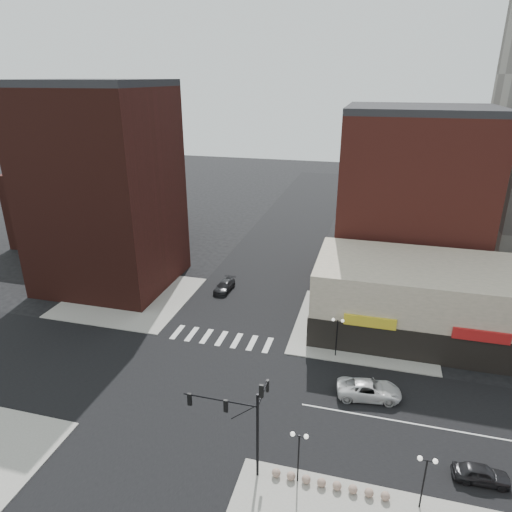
% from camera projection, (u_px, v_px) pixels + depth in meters
% --- Properties ---
extents(ground, '(240.00, 240.00, 0.00)m').
position_uv_depth(ground, '(193.00, 385.00, 41.33)').
color(ground, black).
rests_on(ground, ground).
extents(road_ew, '(200.00, 14.00, 0.02)m').
position_uv_depth(road_ew, '(193.00, 385.00, 41.33)').
color(road_ew, black).
rests_on(road_ew, ground).
extents(road_ns, '(14.00, 200.00, 0.02)m').
position_uv_depth(road_ns, '(193.00, 385.00, 41.33)').
color(road_ns, black).
rests_on(road_ns, ground).
extents(sidewalk_nw, '(15.00, 15.00, 0.12)m').
position_uv_depth(sidewalk_nw, '(130.00, 297.00, 57.81)').
color(sidewalk_nw, gray).
rests_on(sidewalk_nw, ground).
extents(sidewalk_ne, '(15.00, 15.00, 0.12)m').
position_uv_depth(sidewalk_ne, '(364.00, 327.00, 50.87)').
color(sidewalk_ne, gray).
rests_on(sidewalk_ne, ground).
extents(building_nw, '(16.00, 15.00, 25.00)m').
position_uv_depth(building_nw, '(104.00, 191.00, 57.91)').
color(building_nw, '#3B1812').
rests_on(building_nw, ground).
extents(building_nw_low, '(20.00, 18.00, 12.00)m').
position_uv_depth(building_nw_low, '(92.00, 203.00, 77.34)').
color(building_nw_low, '#3B1812').
rests_on(building_nw_low, ground).
extents(building_ne_midrise, '(18.00, 15.00, 22.00)m').
position_uv_depth(building_ne_midrise, '(411.00, 201.00, 59.25)').
color(building_ne_midrise, maroon).
rests_on(building_ne_midrise, ground).
extents(building_ne_row, '(24.20, 12.20, 8.00)m').
position_uv_depth(building_ne_row, '(429.00, 306.00, 48.57)').
color(building_ne_row, beige).
rests_on(building_ne_row, ground).
extents(traffic_signal, '(5.59, 3.09, 7.77)m').
position_uv_depth(traffic_signal, '(245.00, 413.00, 30.74)').
color(traffic_signal, black).
rests_on(traffic_signal, ground).
extents(street_lamp_se_a, '(1.22, 0.32, 4.16)m').
position_uv_depth(street_lamp_se_a, '(299.00, 445.00, 30.30)').
color(street_lamp_se_a, black).
rests_on(street_lamp_se_a, sidewalk_se).
extents(street_lamp_se_b, '(1.22, 0.32, 4.16)m').
position_uv_depth(street_lamp_se_b, '(426.00, 470.00, 28.39)').
color(street_lamp_se_b, black).
rests_on(street_lamp_se_b, sidewalk_se).
extents(street_lamp_ne, '(1.22, 0.32, 4.16)m').
position_uv_depth(street_lamp_ne, '(337.00, 328.00, 44.44)').
color(street_lamp_ne, black).
rests_on(street_lamp_ne, sidewalk_ne).
extents(bollard_row, '(7.96, 0.61, 0.61)m').
position_uv_depth(bollard_row, '(329.00, 484.00, 30.83)').
color(bollard_row, gray).
rests_on(bollard_row, sidewalk_se).
extents(white_suv, '(5.83, 3.28, 1.54)m').
position_uv_depth(white_suv, '(369.00, 389.00, 39.60)').
color(white_suv, silver).
rests_on(white_suv, ground).
extents(dark_sedan_east, '(3.81, 1.65, 1.28)m').
position_uv_depth(dark_sedan_east, '(481.00, 474.00, 31.37)').
color(dark_sedan_east, black).
rests_on(dark_sedan_east, ground).
extents(dark_sedan_north, '(2.05, 4.50, 1.28)m').
position_uv_depth(dark_sedan_north, '(224.00, 286.00, 59.41)').
color(dark_sedan_north, black).
rests_on(dark_sedan_north, ground).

